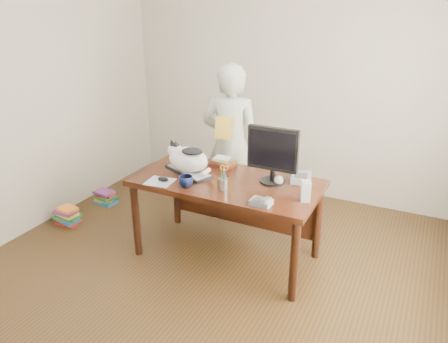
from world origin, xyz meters
TOP-DOWN VIEW (x-y plane):
  - room at (0.00, 0.00)m, footprint 4.50×4.50m
  - desk at (0.00, 0.68)m, footprint 1.60×0.80m
  - keyboard at (-0.38, 0.60)m, footprint 0.52×0.37m
  - cat at (-0.39, 0.60)m, footprint 0.47×0.36m
  - monitor at (0.36, 0.72)m, footprint 0.43×0.21m
  - pen_cup at (0.06, 0.42)m, footprint 0.09×0.09m
  - mousepad at (-0.49, 0.32)m, footprint 0.24×0.23m
  - mouse at (-0.47, 0.34)m, footprint 0.11×0.08m
  - coffee_mug at (-0.24, 0.33)m, footprint 0.15×0.15m
  - phone at (0.44, 0.30)m, footprint 0.17×0.14m
  - speaker at (0.72, 0.51)m, footprint 0.10×0.10m
  - baseball at (0.43, 0.72)m, footprint 0.08×0.08m
  - book_stack at (-0.18, 0.89)m, footprint 0.24×0.19m
  - calculator at (0.58, 0.87)m, footprint 0.20×0.24m
  - person at (-0.28, 1.27)m, footprint 0.66×0.49m
  - held_book at (-0.28, 1.10)m, footprint 0.17×0.12m
  - book_pile_a at (-1.75, 0.40)m, footprint 0.27×0.22m
  - book_pile_b at (-1.72, 0.95)m, footprint 0.26×0.20m

SIDE VIEW (x-z plane):
  - book_pile_b at x=-1.72m, z-range 0.00..0.15m
  - book_pile_a at x=-1.75m, z-range 0.00..0.18m
  - desk at x=0.00m, z-range 0.23..0.98m
  - mousepad at x=-0.49m, z-range 0.75..0.76m
  - keyboard at x=-0.38m, z-range 0.75..0.78m
  - mouse at x=-0.47m, z-range 0.75..0.79m
  - phone at x=0.44m, z-range 0.74..0.81m
  - calculator at x=0.58m, z-range 0.75..0.81m
  - book_stack at x=-0.18m, z-range 0.74..0.83m
  - baseball at x=0.43m, z-range 0.75..0.83m
  - coffee_mug at x=-0.24m, z-range 0.75..0.85m
  - pen_cup at x=0.06m, z-range 0.70..0.92m
  - person at x=-0.28m, z-range 0.00..1.65m
  - speaker at x=0.72m, z-range 0.75..0.91m
  - cat at x=-0.39m, z-range 0.75..1.02m
  - monitor at x=0.36m, z-range 0.78..1.27m
  - held_book at x=-0.28m, z-range 0.94..1.16m
  - room at x=0.00m, z-range -0.90..3.60m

